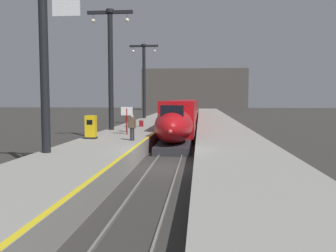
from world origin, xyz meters
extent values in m
plane|color=#33302D|center=(0.00, 0.00, 0.00)|extent=(260.00, 260.00, 0.00)
cube|color=gray|center=(-4.05, 24.75, 0.53)|extent=(4.80, 110.00, 1.05)
cube|color=gray|center=(4.05, 24.75, 0.53)|extent=(4.80, 110.00, 1.05)
cube|color=yellow|center=(-1.77, 24.75, 1.05)|extent=(0.20, 107.80, 0.01)
cube|color=slate|center=(-0.75, 27.50, 0.06)|extent=(0.08, 110.00, 0.12)
cube|color=slate|center=(0.75, 27.50, 0.06)|extent=(0.08, 110.00, 0.12)
ellipsoid|color=#B20F14|center=(0.00, 7.01, 1.83)|extent=(2.78, 6.52, 2.56)
cube|color=#28282D|center=(0.00, 6.68, 0.28)|extent=(2.46, 5.54, 0.55)
cube|color=black|center=(0.00, 5.54, 2.90)|extent=(1.59, 1.00, 0.90)
sphere|color=#F24C4C|center=(0.00, 3.83, 1.68)|extent=(0.28, 0.28, 0.28)
cube|color=#B20F14|center=(0.00, 15.96, 2.08)|extent=(2.90, 14.00, 3.05)
cube|color=black|center=(-1.42, 15.96, 2.62)|extent=(0.04, 11.90, 0.80)
cube|color=black|center=(1.42, 15.96, 2.62)|extent=(0.04, 11.90, 0.80)
cube|color=silver|center=(0.00, 15.96, 0.80)|extent=(2.92, 13.30, 0.24)
cube|color=black|center=(0.00, 11.48, 0.28)|extent=(2.03, 2.20, 0.56)
cube|color=black|center=(0.00, 20.44, 0.28)|extent=(2.03, 2.20, 0.56)
cube|color=#B20F14|center=(0.00, 32.56, 2.08)|extent=(2.90, 18.00, 3.05)
cube|color=black|center=(-1.42, 32.56, 2.62)|extent=(0.04, 15.84, 0.80)
cube|color=black|center=(1.42, 32.56, 2.62)|extent=(0.04, 15.84, 0.80)
cube|color=black|center=(0.00, 26.44, 0.28)|extent=(2.03, 2.20, 0.56)
cube|color=black|center=(0.00, 38.68, 0.28)|extent=(2.03, 2.20, 0.56)
cube|color=#B20F14|center=(0.00, 51.16, 2.08)|extent=(2.90, 18.00, 3.05)
cube|color=black|center=(-1.42, 51.16, 2.62)|extent=(0.04, 15.84, 0.80)
cube|color=black|center=(1.42, 51.16, 2.62)|extent=(0.04, 15.84, 0.80)
cube|color=black|center=(0.00, 45.04, 0.28)|extent=(2.03, 2.20, 0.56)
cube|color=black|center=(0.00, 57.28, 0.28)|extent=(2.03, 2.20, 0.56)
cylinder|color=black|center=(-5.90, -1.66, 5.48)|extent=(0.44, 0.44, 8.86)
cube|color=silver|center=(-4.70, -1.66, 8.36)|extent=(1.40, 0.08, 1.00)
cylinder|color=black|center=(-5.90, 11.67, 6.27)|extent=(0.44, 0.44, 10.45)
cylinder|color=black|center=(-5.90, 11.67, 11.35)|extent=(0.68, 0.68, 0.30)
cube|color=black|center=(-5.90, 11.67, 11.25)|extent=(4.00, 0.24, 0.28)
cylinder|color=black|center=(-7.40, 11.67, 10.90)|extent=(0.03, 0.03, 0.60)
sphere|color=#EFEACC|center=(-7.40, 11.67, 10.55)|extent=(0.36, 0.36, 0.36)
cylinder|color=black|center=(-4.40, 11.67, 10.90)|extent=(0.03, 0.03, 0.60)
sphere|color=#EFEACC|center=(-4.40, 11.67, 10.55)|extent=(0.36, 0.36, 0.36)
cylinder|color=black|center=(-5.90, 30.25, 6.19)|extent=(0.44, 0.44, 10.29)
cylinder|color=black|center=(-5.90, 30.25, 11.19)|extent=(0.68, 0.68, 0.30)
cube|color=black|center=(-5.90, 30.25, 11.09)|extent=(4.00, 0.24, 0.28)
cylinder|color=black|center=(-7.40, 30.25, 10.74)|extent=(0.03, 0.03, 0.60)
sphere|color=#EFEACC|center=(-7.40, 30.25, 10.39)|extent=(0.36, 0.36, 0.36)
cylinder|color=black|center=(-4.40, 30.25, 10.74)|extent=(0.03, 0.03, 0.60)
sphere|color=#EFEACC|center=(-4.40, 30.25, 10.39)|extent=(0.36, 0.36, 0.36)
cylinder|color=#23232D|center=(-4.73, 15.17, 1.48)|extent=(0.13, 0.13, 0.85)
cylinder|color=#23232D|center=(-4.84, 15.04, 1.48)|extent=(0.13, 0.13, 0.85)
cube|color=#336647|center=(-4.79, 15.11, 2.21)|extent=(0.41, 0.43, 0.62)
cylinder|color=#336647|center=(-4.63, 15.29, 2.16)|extent=(0.09, 0.09, 0.58)
cylinder|color=#336647|center=(-4.94, 14.92, 2.16)|extent=(0.09, 0.09, 0.58)
sphere|color=tan|center=(-4.79, 15.11, 2.63)|extent=(0.22, 0.22, 0.22)
cylinder|color=#23232D|center=(-2.60, 3.85, 1.48)|extent=(0.13, 0.13, 0.85)
cylinder|color=#23232D|center=(-2.43, 3.81, 1.48)|extent=(0.13, 0.13, 0.85)
cube|color=brown|center=(-2.51, 3.83, 2.21)|extent=(0.42, 0.31, 0.62)
cylinder|color=brown|center=(-2.75, 3.90, 2.16)|extent=(0.09, 0.09, 0.58)
cylinder|color=brown|center=(-2.28, 3.77, 2.16)|extent=(0.09, 0.09, 0.58)
sphere|color=tan|center=(-2.51, 3.83, 2.63)|extent=(0.22, 0.22, 0.22)
cylinder|color=#23232D|center=(-4.14, 9.87, 1.48)|extent=(0.13, 0.13, 0.85)
cylinder|color=#23232D|center=(-4.10, 9.70, 1.48)|extent=(0.13, 0.13, 0.85)
cube|color=maroon|center=(-4.12, 9.79, 2.21)|extent=(0.30, 0.42, 0.62)
cylinder|color=maroon|center=(-4.17, 10.02, 2.16)|extent=(0.09, 0.09, 0.58)
cylinder|color=maroon|center=(-4.07, 9.55, 2.16)|extent=(0.09, 0.09, 0.58)
sphere|color=tan|center=(-4.12, 9.79, 2.63)|extent=(0.22, 0.22, 0.22)
cube|color=maroon|center=(-3.85, 15.39, 1.35)|extent=(0.40, 0.22, 0.60)
cylinder|color=#262628|center=(-3.95, 15.39, 1.83)|extent=(0.02, 0.02, 0.36)
cylinder|color=#262628|center=(-3.75, 15.39, 1.83)|extent=(0.02, 0.02, 0.36)
cube|color=#262628|center=(-3.85, 15.39, 2.02)|extent=(0.22, 0.03, 0.02)
cube|color=yellow|center=(-5.55, 4.67, 1.85)|extent=(0.70, 0.56, 1.60)
cube|color=black|center=(-5.55, 4.39, 2.20)|extent=(0.40, 0.02, 0.32)
cube|color=black|center=(-5.55, 4.67, 1.11)|extent=(0.76, 0.62, 0.12)
cylinder|color=maroon|center=(-3.65, 7.63, 2.05)|extent=(0.10, 0.10, 2.00)
cube|color=white|center=(-3.65, 7.63, 2.85)|extent=(0.90, 0.06, 0.64)
cube|color=#4C4742|center=(0.00, 102.00, 7.00)|extent=(36.00, 2.00, 14.00)
camera|label=1|loc=(1.89, -18.90, 3.80)|focal=37.75mm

